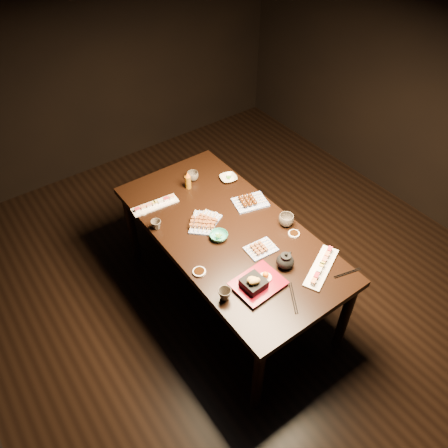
{
  "coord_description": "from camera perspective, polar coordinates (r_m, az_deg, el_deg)",
  "views": [
    {
      "loc": [
        -1.47,
        -1.55,
        2.9
      ],
      "look_at": [
        -0.16,
        0.26,
        0.77
      ],
      "focal_mm": 35.0,
      "sensor_mm": 36.0,
      "label": 1
    }
  ],
  "objects": [
    {
      "name": "sushi_platter_near",
      "position": [
        2.88,
        12.63,
        -5.35
      ],
      "size": [
        0.4,
        0.27,
        0.05
      ],
      "primitive_type": null,
      "rotation": [
        0.0,
        0.0,
        0.44
      ],
      "color": "white",
      "rests_on": "dining_table"
    },
    {
      "name": "chopsticks_near",
      "position": [
        2.71,
        9.05,
        -9.47
      ],
      "size": [
        0.14,
        0.21,
        0.01
      ],
      "primitive_type": null,
      "rotation": [
        0.0,
        0.0,
        1.01
      ],
      "color": "black",
      "rests_on": "dining_table"
    },
    {
      "name": "condiment_bottle",
      "position": [
        3.39,
        -4.74,
        5.72
      ],
      "size": [
        0.06,
        0.06,
        0.15
      ],
      "primitive_type": "cylinder",
      "rotation": [
        0.0,
        0.0,
        0.36
      ],
      "color": "brown",
      "rests_on": "dining_table"
    },
    {
      "name": "teacup_near_left",
      "position": [
        2.65,
        0.09,
        -9.16
      ],
      "size": [
        0.09,
        0.09,
        0.08
      ],
      "primitive_type": "imported",
      "rotation": [
        0.0,
        0.0,
        -0.04
      ],
      "color": "#4B4339",
      "rests_on": "dining_table"
    },
    {
      "name": "ground",
      "position": [
        3.6,
        4.49,
        -10.16
      ],
      "size": [
        5.0,
        5.0,
        0.0
      ],
      "primitive_type": "plane",
      "color": "black",
      "rests_on": "ground"
    },
    {
      "name": "yakitori_plate_left",
      "position": [
        3.1,
        -2.73,
        0.44
      ],
      "size": [
        0.29,
        0.29,
        0.06
      ],
      "primitive_type": null,
      "rotation": [
        0.0,
        0.0,
        0.81
      ],
      "color": "#828EB6",
      "rests_on": "dining_table"
    },
    {
      "name": "edamame_bowl_green",
      "position": [
        3.0,
        -0.68,
        -1.59
      ],
      "size": [
        0.14,
        0.14,
        0.04
      ],
      "primitive_type": "imported",
      "rotation": [
        0.0,
        0.0,
        -0.08
      ],
      "color": "teal",
      "rests_on": "dining_table"
    },
    {
      "name": "edamame_bowl_cream",
      "position": [
        3.49,
        0.58,
        5.98
      ],
      "size": [
        0.16,
        0.16,
        0.03
      ],
      "primitive_type": "imported",
      "rotation": [
        0.0,
        0.0,
        -0.25
      ],
      "color": "beige",
      "rests_on": "dining_table"
    },
    {
      "name": "sauce_dish_west",
      "position": [
        2.81,
        -3.25,
        -6.26
      ],
      "size": [
        0.11,
        0.11,
        0.01
      ],
      "primitive_type": "cylinder",
      "rotation": [
        0.0,
        0.0,
        0.35
      ],
      "color": "white",
      "rests_on": "dining_table"
    },
    {
      "name": "dining_table",
      "position": [
        3.35,
        0.51,
        -5.37
      ],
      "size": [
        1.0,
        1.85,
        0.75
      ],
      "primitive_type": "cube",
      "rotation": [
        0.0,
        0.0,
        0.06
      ],
      "color": "black",
      "rests_on": "ground"
    },
    {
      "name": "tempura_tray",
      "position": [
        2.71,
        4.52,
        -7.24
      ],
      "size": [
        0.32,
        0.26,
        0.11
      ],
      "primitive_type": null,
      "rotation": [
        0.0,
        0.0,
        0.06
      ],
      "color": "black",
      "rests_on": "dining_table"
    },
    {
      "name": "chopsticks_se",
      "position": [
        2.91,
        15.8,
        -6.17
      ],
      "size": [
        0.2,
        0.07,
        0.01
      ],
      "primitive_type": null,
      "rotation": [
        0.0,
        0.0,
        -0.25
      ],
      "color": "black",
      "rests_on": "dining_table"
    },
    {
      "name": "yakitori_plate_right",
      "position": [
        2.93,
        4.86,
        -3.03
      ],
      "size": [
        0.21,
        0.16,
        0.05
      ],
      "primitive_type": null,
      "rotation": [
        0.0,
        0.0,
        -0.08
      ],
      "color": "#828EB6",
      "rests_on": "dining_table"
    },
    {
      "name": "yakitori_plate_center",
      "position": [
        3.12,
        -2.17,
        0.66
      ],
      "size": [
        0.24,
        0.21,
        0.05
      ],
      "primitive_type": null,
      "rotation": [
        0.0,
        0.0,
        0.46
      ],
      "color": "#828EB6",
      "rests_on": "dining_table"
    },
    {
      "name": "sauce_dish_se",
      "position": [
        3.08,
        9.11,
        -1.27
      ],
      "size": [
        0.1,
        0.1,
        0.01
      ],
      "primitive_type": "cylinder",
      "rotation": [
        0.0,
        0.0,
        0.37
      ],
      "color": "white",
      "rests_on": "dining_table"
    },
    {
      "name": "sushi_platter_far",
      "position": [
        3.29,
        -9.03,
        2.64
      ],
      "size": [
        0.36,
        0.13,
        0.04
      ],
      "primitive_type": null,
      "rotation": [
        0.0,
        0.0,
        3.05
      ],
      "color": "white",
      "rests_on": "dining_table"
    },
    {
      "name": "teacup_mid_right",
      "position": [
        3.12,
        8.13,
        0.51
      ],
      "size": [
        0.14,
        0.14,
        0.09
      ],
      "primitive_type": "imported",
      "rotation": [
        0.0,
        0.0,
        0.42
      ],
      "color": "#4B4339",
      "rests_on": "dining_table"
    },
    {
      "name": "sauce_dish_east",
      "position": [
        3.52,
        0.77,
        6.16
      ],
      "size": [
        0.11,
        0.11,
        0.01
      ],
      "primitive_type": "cylinder",
      "rotation": [
        0.0,
        0.0,
        0.4
      ],
      "color": "white",
      "rests_on": "dining_table"
    },
    {
      "name": "teapot",
      "position": [
        2.83,
        8.02,
        -4.66
      ],
      "size": [
        0.18,
        0.18,
        0.12
      ],
      "primitive_type": null,
      "rotation": [
        0.0,
        0.0,
        0.38
      ],
      "color": "black",
      "rests_on": "dining_table"
    },
    {
      "name": "tsukune_plate",
      "position": [
        3.27,
        3.46,
        3.14
      ],
      "size": [
        0.28,
        0.24,
        0.06
      ],
      "primitive_type": null,
      "rotation": [
        0.0,
        0.0,
        -0.26
      ],
      "color": "#828EB6",
      "rests_on": "dining_table"
    },
    {
      "name": "sauce_dish_nw",
      "position": [
        3.26,
        -10.63,
        1.59
      ],
      "size": [
        0.09,
        0.09,
        0.01
      ],
      "primitive_type": "cylinder",
      "rotation": [
        0.0,
        0.0,
        0.27
      ],
      "color": "white",
      "rests_on": "dining_table"
    },
    {
      "name": "teacup_far_right",
      "position": [
        3.49,
        -4.11,
        6.26
      ],
      "size": [
        0.11,
        0.11,
        0.07
      ],
      "primitive_type": "imported",
      "rotation": [
        0.0,
        0.0,
        0.25
      ],
      "color": "#4B4339",
      "rests_on": "dining_table"
    },
    {
      "name": "teacup_far_left",
      "position": [
        3.1,
        -8.85,
        -0.09
      ],
      "size": [
        0.07,
        0.07,
        0.07
      ],
      "primitive_type": "imported",
      "rotation": [
        0.0,
        0.0,
        -0.02
      ],
      "color": "#4B4339",
      "rests_on": "dining_table"
    }
  ]
}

